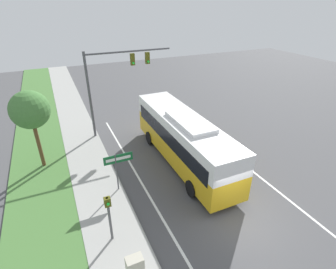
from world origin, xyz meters
name	(u,v)px	position (x,y,z in m)	size (l,w,h in m)	color
ground_plane	(240,222)	(0.00, 0.00, 0.00)	(80.00, 80.00, 0.00)	#4C4C4F
sidewalk	(124,266)	(-6.20, 0.00, 0.06)	(2.80, 80.00, 0.12)	#9E9E99
lane_divider_near	(178,246)	(-3.60, 0.00, 0.00)	(0.14, 30.00, 0.01)	silver
lane_divider_far	(291,202)	(3.60, 0.00, 0.00)	(0.14, 30.00, 0.01)	silver
bus	(183,137)	(-0.16, 6.20, 2.00)	(2.64, 10.95, 3.62)	gold
signal_gantry	(114,75)	(-3.02, 12.61, 4.96)	(6.87, 0.41, 6.92)	#4C4C51
pedestrian_signal	(109,212)	(-6.31, 1.60, 1.80)	(0.28, 0.34, 2.60)	#4C4C51
street_sign	(118,164)	(-4.98, 5.05, 1.88)	(1.69, 0.08, 2.54)	#4C4C51
utility_cabinet	(135,269)	(-5.94, -0.85, 0.76)	(0.68, 0.46, 1.29)	#B7B29E
roadside_tree	(30,110)	(-9.09, 9.70, 4.16)	(2.40, 2.40, 5.29)	brown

